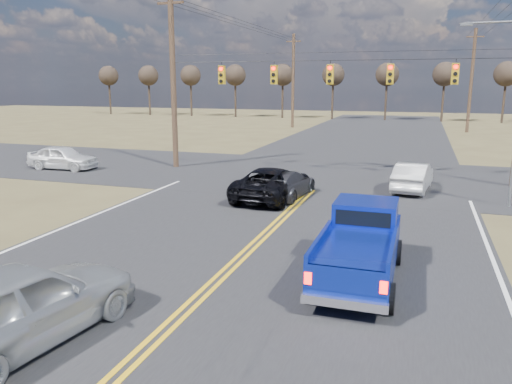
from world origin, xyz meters
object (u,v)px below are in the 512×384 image
(silver_suv, at_px, (19,304))
(dgrey_car_queue, at_px, (286,184))
(black_suv, at_px, (272,183))
(pickup_truck, at_px, (360,246))
(white_car_queue, at_px, (413,177))
(cross_car_west, at_px, (63,157))

(silver_suv, height_order, dgrey_car_queue, silver_suv)
(silver_suv, relative_size, black_suv, 0.98)
(silver_suv, relative_size, dgrey_car_queue, 1.17)
(pickup_truck, height_order, white_car_queue, pickup_truck)
(cross_car_west, bearing_deg, black_suv, -105.33)
(pickup_truck, bearing_deg, dgrey_car_queue, 116.51)
(pickup_truck, height_order, cross_car_west, pickup_truck)
(silver_suv, xyz_separation_m, black_suv, (1.06, 13.22, -0.14))
(silver_suv, distance_m, cross_car_west, 20.77)
(pickup_truck, distance_m, cross_car_west, 21.42)
(pickup_truck, height_order, dgrey_car_queue, pickup_truck)
(dgrey_car_queue, height_order, cross_car_west, cross_car_west)
(pickup_truck, xyz_separation_m, dgrey_car_queue, (-4.17, 8.39, -0.28))
(silver_suv, bearing_deg, cross_car_west, -44.25)
(black_suv, height_order, cross_car_west, black_suv)
(white_car_queue, bearing_deg, dgrey_car_queue, 37.84)
(black_suv, relative_size, cross_car_west, 1.23)
(white_car_queue, relative_size, dgrey_car_queue, 0.96)
(cross_car_west, bearing_deg, white_car_queue, -90.66)
(silver_suv, relative_size, cross_car_west, 1.21)
(silver_suv, height_order, black_suv, silver_suv)
(silver_suv, bearing_deg, white_car_queue, -103.06)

